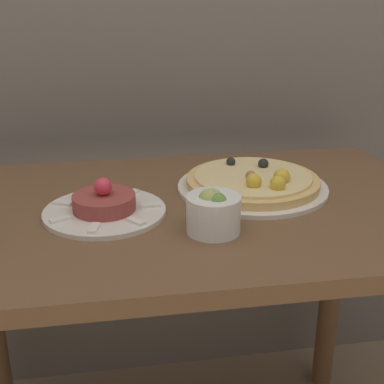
{
  "coord_description": "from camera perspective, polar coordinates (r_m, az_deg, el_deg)",
  "views": [
    {
      "loc": [
        -0.15,
        -0.68,
        1.19
      ],
      "look_at": [
        0.02,
        0.31,
        0.8
      ],
      "focal_mm": 50.0,
      "sensor_mm": 36.0,
      "label": 1
    }
  ],
  "objects": [
    {
      "name": "pizza_plate",
      "position": [
        1.19,
        6.55,
        1.0
      ],
      "size": [
        0.33,
        0.33,
        0.06
      ],
      "color": "silver",
      "rests_on": "dining_table"
    },
    {
      "name": "tartare_plate",
      "position": [
        1.08,
        -9.33,
        -1.56
      ],
      "size": [
        0.24,
        0.24,
        0.08
      ],
      "color": "silver",
      "rests_on": "dining_table"
    },
    {
      "name": "dining_table",
      "position": [
        1.17,
        -0.97,
        -7.23
      ],
      "size": [
        1.09,
        0.67,
        0.76
      ],
      "color": "brown",
      "rests_on": "ground_plane"
    },
    {
      "name": "small_bowl",
      "position": [
        0.98,
        2.3,
        -2.05
      ],
      "size": [
        0.1,
        0.1,
        0.09
      ],
      "color": "white",
      "rests_on": "dining_table"
    }
  ]
}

